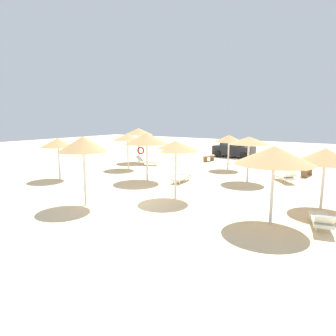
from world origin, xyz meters
The scene contains 18 objects.
ground_plane centered at (0.00, 0.00, 0.00)m, with size 80.00×80.00×0.00m, color beige.
parasol_0 centered at (6.31, 0.64, 2.63)m, with size 2.90×2.90×2.97m.
parasol_1 centered at (-6.36, 6.77, 2.46)m, with size 2.31×2.31×2.73m.
parasol_2 centered at (3.00, 7.41, 2.57)m, with size 2.53×2.53×2.81m.
parasol_3 centered at (7.63, 3.76, 2.36)m, with size 2.56×2.56×2.70m.
parasol_4 centered at (-2.39, 4.15, 2.68)m, with size 2.76×2.76×3.03m.
parasol_5 centered at (-1.39, -1.66, 2.80)m, with size 2.25×2.25×3.16m.
parasol_6 centered at (1.37, 1.65, 2.61)m, with size 2.35×2.35×2.87m.
parasol_7 centered at (-7.42, 1.32, 2.36)m, with size 2.21×2.21×2.66m.
parasol_8 centered at (-7.91, 9.94, 2.70)m, with size 2.50×2.50×3.03m.
parasol_9 centered at (0.24, 10.87, 2.37)m, with size 2.21×2.21×2.66m.
lounger_0 centered at (7.97, 1.23, 0.32)m, with size 1.10×1.98×0.74m.
lounger_1 centered at (-6.20, 8.91, 0.32)m, with size 1.98×1.19×0.76m.
lounger_2 centered at (4.90, 8.72, 0.31)m, with size 1.75×1.85×0.64m.
lounger_4 centered at (-0.36, 5.10, 0.32)m, with size 0.78×1.93×0.71m.
bench_0 centered at (-2.91, 13.89, 0.35)m, with size 0.59×1.54×0.49m.
bench_1 centered at (5.77, 11.33, 0.35)m, with size 0.60×1.54×0.49m.
parked_car centered at (-2.16, 17.83, 0.82)m, with size 4.01×1.99×1.72m.
Camera 1 is at (9.16, -10.40, 4.00)m, focal length 31.71 mm.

